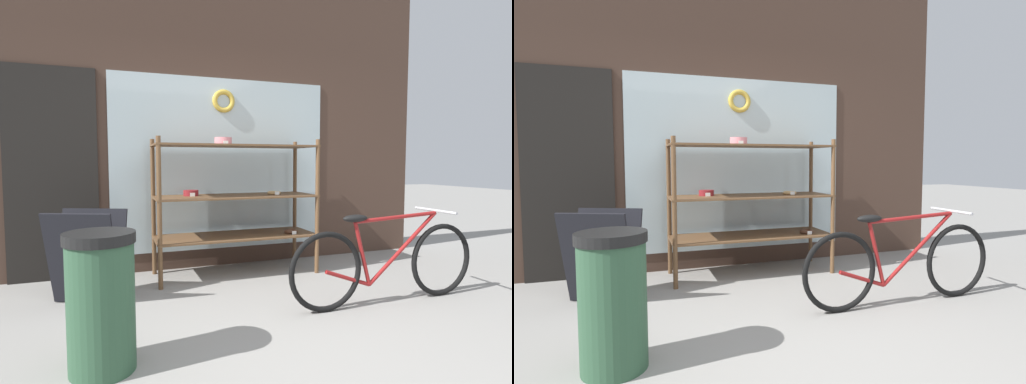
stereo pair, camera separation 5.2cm
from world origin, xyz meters
The scene contains 6 objects.
ground_plane centered at (0.00, 0.00, 0.00)m, with size 30.00×30.00×0.00m, color gray.
storefront_facade centered at (-0.04, 2.34, 1.83)m, with size 5.47×0.13×3.77m.
display_case centered at (0.22, 1.91, 0.84)m, with size 1.67×0.59×1.42m.
bicycle centered at (1.13, 0.62, 0.35)m, with size 1.79×0.46×0.77m.
sandwich_board centered at (-1.20, 1.48, 0.39)m, with size 0.67×0.57×0.77m.
trash_bin centered at (-1.07, 0.28, 0.42)m, with size 0.39×0.39×0.79m.
Camera 1 is at (-1.00, -2.06, 1.17)m, focal length 28.00 mm.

